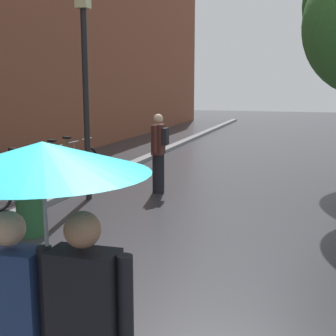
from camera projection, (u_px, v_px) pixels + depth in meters
name	position (u px, v px, depth m)	size (l,w,h in m)	color
kerb_strip	(136.00, 163.00, 13.70)	(0.30, 36.00, 0.12)	slate
parked_bicycle_4	(22.00, 175.00, 10.21)	(1.17, 0.85, 0.96)	black
parked_bicycle_5	(42.00, 169.00, 10.91)	(1.17, 0.85, 0.96)	black
parked_bicycle_6	(60.00, 163.00, 11.78)	(1.10, 0.73, 0.96)	black
parked_bicycle_7	(74.00, 158.00, 12.50)	(1.15, 0.81, 0.96)	black
couple_under_umbrella	(46.00, 248.00, 2.66)	(1.23, 1.23, 2.02)	#2D2D33
street_lamp_post	(85.00, 81.00, 9.16)	(0.24, 0.24, 4.12)	black
litter_bin	(30.00, 209.00, 7.21)	(0.44, 0.44, 0.85)	#1E4C28
pedestrian_walking_midground	(159.00, 151.00, 9.97)	(0.35, 0.59, 1.73)	black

